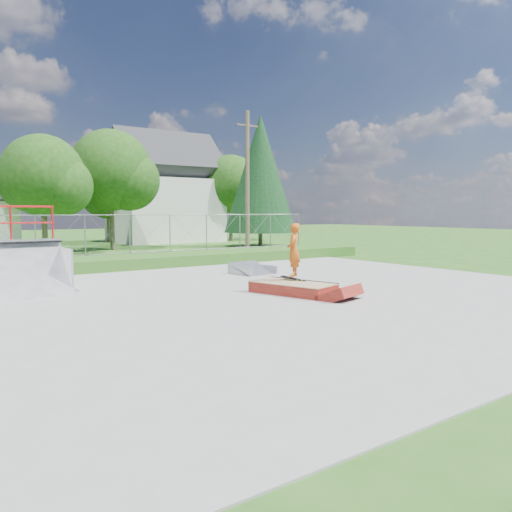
# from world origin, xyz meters

# --- Properties ---
(ground) EXTENTS (120.00, 120.00, 0.00)m
(ground) POSITION_xyz_m (0.00, 0.00, 0.00)
(ground) COLOR #275819
(ground) RESTS_ON ground
(concrete_pad) EXTENTS (20.00, 16.00, 0.04)m
(concrete_pad) POSITION_xyz_m (0.00, 0.00, 0.02)
(concrete_pad) COLOR gray
(concrete_pad) RESTS_ON ground
(grass_berm) EXTENTS (24.00, 3.00, 0.50)m
(grass_berm) POSITION_xyz_m (0.00, 9.50, 0.25)
(grass_berm) COLOR #275819
(grass_berm) RESTS_ON ground
(grind_box) EXTENTS (1.81, 2.67, 0.36)m
(grind_box) POSITION_xyz_m (0.85, -0.11, 0.18)
(grind_box) COLOR maroon
(grind_box) RESTS_ON concrete_pad
(quarter_pipe) EXTENTS (2.62, 2.22, 2.60)m
(quarter_pipe) POSITION_xyz_m (-5.71, 4.28, 1.30)
(quarter_pipe) COLOR #919498
(quarter_pipe) RESTS_ON concrete_pad
(flat_bank_ramp) EXTENTS (1.50, 1.58, 0.41)m
(flat_bank_ramp) POSITION_xyz_m (2.61, 4.45, 0.21)
(flat_bank_ramp) COLOR #919498
(flat_bank_ramp) RESTS_ON concrete_pad
(skateboard) EXTENTS (0.57, 0.80, 0.13)m
(skateboard) POSITION_xyz_m (1.15, 0.23, 0.41)
(skateboard) COLOR black
(skateboard) RESTS_ON grind_box
(skater) EXTENTS (0.69, 0.68, 1.60)m
(skater) POSITION_xyz_m (1.15, 0.23, 1.21)
(skater) COLOR #C55816
(skater) RESTS_ON grind_box
(chain_link_fence) EXTENTS (20.00, 0.06, 1.80)m
(chain_link_fence) POSITION_xyz_m (0.00, 10.50, 1.40)
(chain_link_fence) COLOR gray
(chain_link_fence) RESTS_ON grass_berm
(gable_house) EXTENTS (8.40, 6.08, 8.94)m
(gable_house) POSITION_xyz_m (9.00, 26.00, 3.84)
(gable_house) COLOR white
(gable_house) RESTS_ON ground
(utility_pole) EXTENTS (0.24, 0.24, 8.00)m
(utility_pole) POSITION_xyz_m (7.50, 12.00, 4.00)
(utility_pole) COLOR brown
(utility_pole) RESTS_ON ground
(tree_left_near) EXTENTS (4.76, 4.48, 6.65)m
(tree_left_near) POSITION_xyz_m (-1.75, 17.83, 4.24)
(tree_left_near) COLOR brown
(tree_left_near) RESTS_ON ground
(tree_center) EXTENTS (5.44, 5.12, 7.60)m
(tree_center) POSITION_xyz_m (2.78, 19.81, 4.85)
(tree_center) COLOR brown
(tree_center) RESTS_ON ground
(tree_right_far) EXTENTS (5.10, 4.80, 7.12)m
(tree_right_far) POSITION_xyz_m (14.27, 23.82, 4.54)
(tree_right_far) COLOR brown
(tree_right_far) RESTS_ON ground
(tree_back_mid) EXTENTS (4.08, 3.84, 5.70)m
(tree_back_mid) POSITION_xyz_m (5.21, 27.86, 3.63)
(tree_back_mid) COLOR brown
(tree_back_mid) RESTS_ON ground
(conifer_tree) EXTENTS (5.04, 5.04, 9.10)m
(conifer_tree) POSITION_xyz_m (12.00, 17.00, 5.05)
(conifer_tree) COLOR brown
(conifer_tree) RESTS_ON ground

